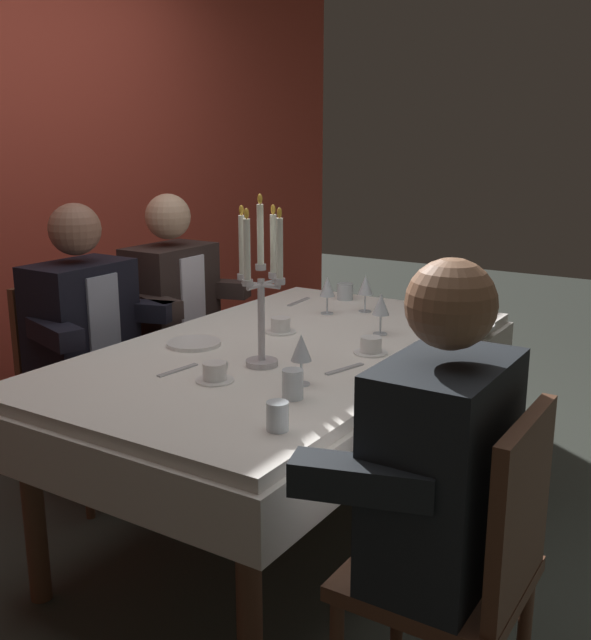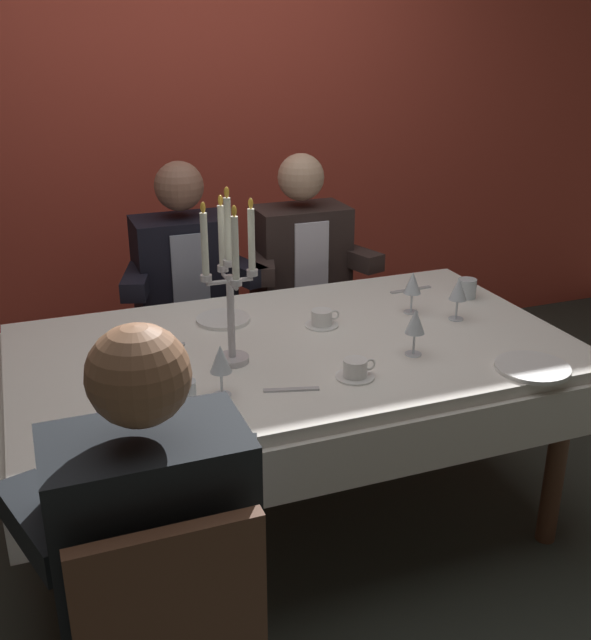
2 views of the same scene
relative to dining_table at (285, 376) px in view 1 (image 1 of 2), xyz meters
name	(u,v)px [view 1 (image 1 of 2)]	position (x,y,z in m)	size (l,w,h in m)	color
ground_plane	(285,526)	(0.00, 0.00, -0.62)	(12.00, 12.00, 0.00)	#343932
dining_table	(285,376)	(0.00, 0.00, 0.00)	(1.94, 1.14, 0.74)	white
candelabra	(261,287)	(-0.24, -0.07, 0.39)	(0.19, 0.19, 0.58)	silver
dinner_plate_0	(465,324)	(0.64, -0.46, 0.13)	(0.24, 0.24, 0.01)	white
dinner_plate_1	(194,343)	(-0.17, 0.29, 0.13)	(0.20, 0.20, 0.01)	white
wine_glass_0	(381,305)	(0.34, -0.23, 0.24)	(0.07, 0.07, 0.16)	silver
wine_glass_1	(327,288)	(0.53, 0.12, 0.23)	(0.07, 0.07, 0.16)	silver
wine_glass_2	(301,350)	(-0.34, -0.28, 0.23)	(0.07, 0.07, 0.16)	silver
wine_glass_3	(365,286)	(0.65, 0.00, 0.23)	(0.07, 0.07, 0.16)	silver
water_tumbler_0	(293,384)	(-0.46, -0.33, 0.16)	(0.06, 0.06, 0.09)	silver
water_tumbler_1	(345,292)	(0.82, 0.19, 0.16)	(0.08, 0.08, 0.08)	silver
water_tumbler_2	(278,416)	(-0.69, -0.43, 0.16)	(0.06, 0.06, 0.08)	silver
coffee_cup_0	(281,326)	(0.16, 0.12, 0.15)	(0.13, 0.12, 0.06)	white
coffee_cup_1	(215,373)	(-0.45, -0.03, 0.15)	(0.13, 0.12, 0.06)	white
coffee_cup_2	(371,346)	(0.09, -0.31, 0.15)	(0.13, 0.12, 0.06)	white
fork_0	(178,370)	(-0.44, 0.14, 0.12)	(0.17, 0.02, 0.01)	#B7B7BC
knife_1	(299,302)	(0.65, 0.35, 0.12)	(0.19, 0.02, 0.01)	#B7B7BC
spoon_2	(345,369)	(-0.13, -0.33, 0.12)	(0.17, 0.02, 0.01)	#B7B7BC
seated_diner_0	(445,468)	(-0.66, -0.89, 0.11)	(0.63, 0.48, 1.24)	brown
seated_diner_1	(81,326)	(-0.19, 0.89, 0.11)	(0.63, 0.48, 1.24)	brown
seated_diner_2	(170,301)	(0.37, 0.89, 0.11)	(0.63, 0.48, 1.24)	brown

